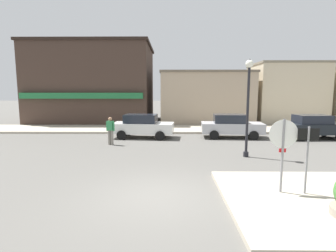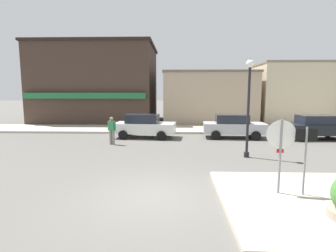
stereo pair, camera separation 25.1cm
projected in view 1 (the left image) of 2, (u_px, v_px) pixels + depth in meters
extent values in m
plane|color=#5B5954|center=(158.00, 196.00, 7.71)|extent=(160.00, 160.00, 0.00)
cube|color=#B7AD99|center=(166.00, 129.00, 20.99)|extent=(80.00, 4.00, 0.15)
cylinder|color=gray|center=(282.00, 159.00, 7.54)|extent=(0.07, 0.07, 2.30)
cylinder|color=red|center=(283.00, 134.00, 7.46)|extent=(0.76, 0.04, 0.76)
cylinder|color=white|center=(284.00, 134.00, 7.45)|extent=(0.82, 0.04, 0.82)
cube|color=red|center=(282.00, 150.00, 7.52)|extent=(0.20, 0.02, 0.11)
cylinder|color=gray|center=(307.00, 163.00, 7.45)|extent=(0.06, 0.06, 2.10)
cube|color=black|center=(308.00, 134.00, 7.35)|extent=(0.60, 0.04, 0.34)
cube|color=white|center=(308.00, 134.00, 7.35)|extent=(0.54, 0.03, 0.29)
cube|color=black|center=(308.00, 134.00, 7.36)|extent=(0.34, 0.02, 0.08)
cylinder|color=black|center=(248.00, 113.00, 12.12)|extent=(0.12, 0.12, 4.20)
cylinder|color=black|center=(246.00, 154.00, 12.38)|extent=(0.24, 0.24, 0.24)
sphere|color=white|center=(249.00, 64.00, 11.83)|extent=(0.36, 0.36, 0.36)
cone|color=black|center=(250.00, 61.00, 11.81)|extent=(0.32, 0.32, 0.18)
cube|color=white|center=(143.00, 128.00, 17.37)|extent=(4.14, 2.07, 0.66)
cube|color=#1E232D|center=(141.00, 119.00, 17.31)|extent=(2.20, 1.58, 0.56)
cylinder|color=black|center=(163.00, 132.00, 18.13)|extent=(0.61, 0.24, 0.60)
cylinder|color=black|center=(160.00, 136.00, 16.46)|extent=(0.61, 0.24, 0.60)
cylinder|color=black|center=(128.00, 131.00, 18.39)|extent=(0.61, 0.24, 0.60)
cylinder|color=black|center=(121.00, 135.00, 16.71)|extent=(0.61, 0.24, 0.60)
cube|color=#B7B7BC|center=(232.00, 128.00, 17.43)|extent=(4.11, 1.97, 0.66)
cube|color=#1E232D|center=(230.00, 119.00, 17.36)|extent=(2.17, 1.53, 0.56)
cylinder|color=black|center=(248.00, 131.00, 18.22)|extent=(0.61, 0.22, 0.60)
cylinder|color=black|center=(254.00, 136.00, 16.54)|extent=(0.61, 0.22, 0.60)
cylinder|color=black|center=(212.00, 131.00, 18.41)|extent=(0.61, 0.22, 0.60)
cylinder|color=black|center=(214.00, 135.00, 16.73)|extent=(0.61, 0.22, 0.60)
cube|color=black|center=(314.00, 128.00, 17.05)|extent=(4.07, 1.87, 0.66)
cube|color=#1E232D|center=(312.00, 119.00, 16.96)|extent=(2.14, 1.48, 0.56)
cylinder|color=black|center=(324.00, 132.00, 17.98)|extent=(0.61, 0.20, 0.60)
cylinder|color=black|center=(288.00, 132.00, 17.90)|extent=(0.61, 0.20, 0.60)
cylinder|color=black|center=(302.00, 136.00, 16.22)|extent=(0.61, 0.20, 0.60)
cylinder|color=gray|center=(112.00, 138.00, 15.10)|extent=(0.16, 0.16, 0.85)
cylinder|color=gray|center=(109.00, 137.00, 15.16)|extent=(0.16, 0.16, 0.85)
cube|color=#338C51|center=(110.00, 126.00, 15.04)|extent=(0.41, 0.33, 0.54)
sphere|color=#9E7051|center=(110.00, 119.00, 14.99)|extent=(0.22, 0.22, 0.22)
cylinder|color=#338C51|center=(114.00, 127.00, 14.96)|extent=(0.12, 0.12, 0.52)
cylinder|color=#338C51|center=(107.00, 126.00, 15.13)|extent=(0.12, 0.12, 0.52)
cube|color=#3D2D26|center=(95.00, 85.00, 26.74)|extent=(11.20, 8.42, 7.39)
cube|color=#1E6638|center=(81.00, 96.00, 22.55)|extent=(10.64, 0.40, 0.50)
cube|color=black|center=(94.00, 47.00, 26.24)|extent=(11.54, 8.68, 0.24)
cube|color=tan|center=(204.00, 98.00, 26.86)|extent=(8.53, 7.87, 4.73)
cube|color=#685B4C|center=(204.00, 74.00, 26.54)|extent=(8.70, 8.03, 0.20)
cube|color=beige|center=(285.00, 94.00, 25.81)|extent=(6.30, 5.12, 5.57)
cube|color=gray|center=(287.00, 64.00, 25.43)|extent=(6.43, 5.22, 0.20)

